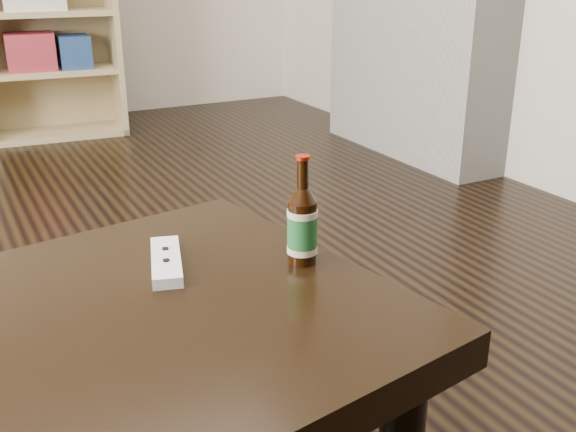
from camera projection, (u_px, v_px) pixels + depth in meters
name	position (u px, v px, depth m)	size (l,w,h in m)	color
bookshelf	(43.00, 7.00, 3.93)	(0.81, 0.42, 1.46)	tan
beer_bottle	(302.00, 226.00, 1.25)	(0.07, 0.07, 0.21)	black
remote	(166.00, 261.00, 1.25)	(0.11, 0.20, 0.02)	silver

